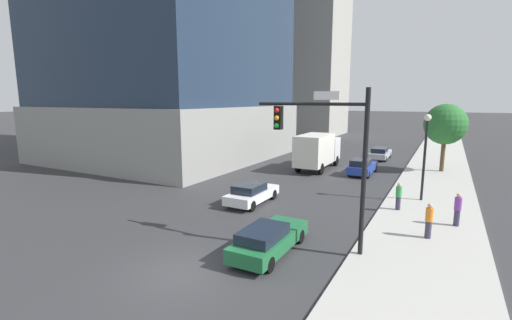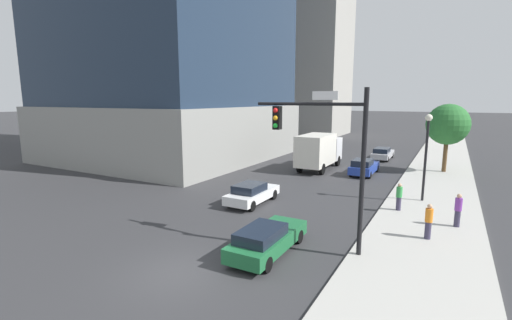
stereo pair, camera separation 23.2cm
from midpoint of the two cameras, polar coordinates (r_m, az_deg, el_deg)
name	(u,v)px [view 2 (the right image)]	position (r m, az deg, el deg)	size (l,w,h in m)	color
ground_plane	(180,272)	(14.78, -11.66, -17.19)	(400.00, 400.00, 0.00)	#333335
sidewalk	(436,186)	(30.60, 27.10, -3.74)	(5.36, 120.00, 0.15)	#B2AFA8
construction_building	(307,48)	(70.33, 8.31, 17.40)	(20.58, 13.43, 38.83)	#9E9B93
traffic_light_pole	(326,143)	(15.35, 11.64, 2.76)	(4.94, 0.48, 6.96)	black
street_lamp	(427,144)	(24.99, 25.96, 2.27)	(0.44, 0.44, 5.57)	black
street_tree	(448,125)	(36.06, 28.60, 5.01)	(3.63, 3.63, 6.10)	brown
car_white	(252,193)	(22.89, -0.38, -5.35)	(1.79, 4.37, 1.36)	silver
car_silver	(382,153)	(42.04, 19.80, 1.00)	(1.77, 4.80, 1.34)	#B7B7BC
car_green	(267,239)	(15.72, 2.18, -12.56)	(1.74, 4.78, 1.34)	#1E6638
car_blue	(364,167)	(33.00, 17.14, -1.03)	(1.80, 4.64, 1.46)	#233D9E
box_truck	(319,150)	(34.21, 10.25, 1.61)	(2.42, 7.06, 3.40)	silver
pedestrian_purple_shirt	(458,210)	(21.15, 29.97, -6.96)	(0.34, 0.34, 1.74)	#38334C
pedestrian_green_shirt	(399,197)	(22.70, 22.26, -5.46)	(0.34, 0.34, 1.63)	#38334C
pedestrian_orange_shirt	(429,221)	(18.73, 26.30, -8.79)	(0.34, 0.34, 1.69)	#38334C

